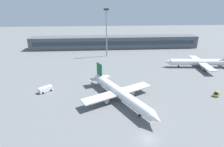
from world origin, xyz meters
name	(u,v)px	position (x,y,z in m)	size (l,w,h in m)	color
ground_plane	(126,79)	(0.00, 40.00, 0.00)	(400.00, 400.00, 0.00)	slate
terminal_building	(115,42)	(0.00, 101.60, 4.50)	(125.79, 12.13, 9.00)	#4C5156
airplane_near	(120,93)	(-5.11, 20.54, 3.01)	(26.64, 36.77, 9.89)	white
airplane_mid	(199,62)	(41.96, 53.74, 2.87)	(38.18, 26.70, 9.43)	silver
baggage_tug_yellow	(216,94)	(31.97, 21.55, 0.80)	(3.57, 3.64, 1.75)	yellow
service_van_white	(46,89)	(-33.80, 29.71, 1.11)	(5.21, 4.96, 2.08)	white
floodlight_tower_west	(106,30)	(-7.20, 79.52, 16.96)	(3.20, 0.80, 29.76)	gray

